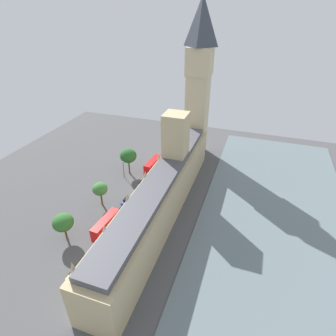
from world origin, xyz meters
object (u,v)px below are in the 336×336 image
clock_tower (199,80)px  double_decker_bus_near_tower (153,165)px  car_silver_leading (142,184)px  pedestrian_far_end (114,246)px  double_decker_bus_trailing (106,225)px  car_dark_green_kerbside (121,212)px  plane_tree_by_river_gate (100,189)px  car_yellow_cab_opposite_hall (75,274)px  street_lamp_slot_11 (123,166)px  parliament_building (163,191)px  pedestrian_corner (86,292)px  car_blue_midblock (127,201)px  plane_tree_slot_10 (128,156)px  plane_tree_under_trees (63,223)px

clock_tower → double_decker_bus_near_tower: 36.46m
car_silver_leading → pedestrian_far_end: (-4.28, 28.60, -0.13)m
clock_tower → double_decker_bus_trailing: size_ratio=5.55×
car_dark_green_kerbside → plane_tree_by_river_gate: plane_tree_by_river_gate is taller
double_decker_bus_near_tower → car_yellow_cab_opposite_hall: bearing=-85.3°
street_lamp_slot_11 → double_decker_bus_trailing: bearing=107.0°
double_decker_bus_near_tower → street_lamp_slot_11: street_lamp_slot_11 is taller
double_decker_bus_near_tower → street_lamp_slot_11: bearing=-133.5°
clock_tower → double_decker_bus_near_tower: bearing=61.2°
double_decker_bus_trailing → pedestrian_far_end: 6.66m
parliament_building → pedestrian_corner: 33.60m
parliament_building → car_silver_leading: parliament_building is taller
car_dark_green_kerbside → street_lamp_slot_11: 21.18m
car_blue_midblock → pedestrian_far_end: (-5.16, 18.28, -0.12)m
pedestrian_far_end → pedestrian_corner: size_ratio=1.10×
street_lamp_slot_11 → clock_tower: bearing=-125.1°
clock_tower → plane_tree_slot_10: bearing=52.6°
double_decker_bus_near_tower → plane_tree_by_river_gate: size_ratio=1.33×
parliament_building → plane_tree_under_trees: 28.66m
plane_tree_slot_10 → street_lamp_slot_11: plane_tree_slot_10 is taller
clock_tower → double_decker_bus_trailing: 63.08m
street_lamp_slot_11 → double_decker_bus_near_tower: bearing=-138.0°
double_decker_bus_near_tower → plane_tree_by_river_gate: plane_tree_by_river_gate is taller
parliament_building → plane_tree_under_trees: size_ratio=9.34×
car_blue_midblock → plane_tree_slot_10: size_ratio=0.45×
car_blue_midblock → pedestrian_corner: car_blue_midblock is taller
double_decker_bus_near_tower → car_yellow_cab_opposite_hall: size_ratio=2.43×
double_decker_bus_trailing → clock_tower: bearing=-96.6°
plane_tree_by_river_gate → street_lamp_slot_11: bearing=-87.9°
pedestrian_far_end → plane_tree_under_trees: (13.79, 1.17, 4.96)m
clock_tower → street_lamp_slot_11: bearing=54.9°
car_silver_leading → car_yellow_cab_opposite_hall: same height
pedestrian_far_end → plane_tree_by_river_gate: (12.35, -15.03, 5.22)m
car_dark_green_kerbside → car_yellow_cab_opposite_hall: (-0.16, 23.55, 0.00)m
car_yellow_cab_opposite_hall → double_decker_bus_near_tower: bearing=-85.3°
double_decker_bus_near_tower → pedestrian_corner: double_decker_bus_near_tower is taller
plane_tree_by_river_gate → street_lamp_slot_11: plane_tree_by_river_gate is taller
double_decker_bus_trailing → car_dark_green_kerbside: bearing=-86.3°
pedestrian_corner → car_blue_midblock: bearing=1.3°
plane_tree_by_river_gate → pedestrian_far_end: bearing=129.4°
car_dark_green_kerbside → pedestrian_corner: bearing=107.8°
car_yellow_cab_opposite_hall → plane_tree_under_trees: plane_tree_under_trees is taller
car_blue_midblock → car_yellow_cab_opposite_hall: same height
pedestrian_far_end → street_lamp_slot_11: size_ratio=0.25×
clock_tower → double_decker_bus_near_tower: (11.24, 20.43, -28.03)m
double_decker_bus_trailing → pedestrian_corner: double_decker_bus_trailing is taller
parliament_building → pedestrian_corner: (6.30, 32.28, -6.86)m
plane_tree_under_trees → street_lamp_slot_11: size_ratio=1.17×
plane_tree_under_trees → car_yellow_cab_opposite_hall: bearing=134.6°
clock_tower → street_lamp_slot_11: size_ratio=8.57×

